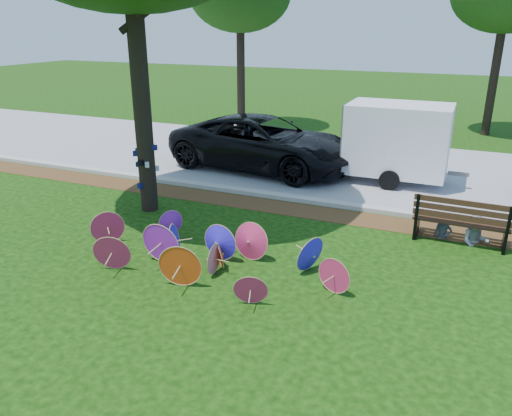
# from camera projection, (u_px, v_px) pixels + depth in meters

# --- Properties ---
(ground) EXTENTS (90.00, 90.00, 0.00)m
(ground) POSITION_uv_depth(u_px,v_px,m) (191.00, 282.00, 9.56)
(ground) COLOR black
(ground) RESTS_ON ground
(mulch_strip) EXTENTS (90.00, 1.00, 0.01)m
(mulch_strip) POSITION_uv_depth(u_px,v_px,m) (275.00, 207.00, 13.43)
(mulch_strip) COLOR #472D16
(mulch_strip) RESTS_ON ground
(curb) EXTENTS (90.00, 0.30, 0.12)m
(curb) POSITION_uv_depth(u_px,v_px,m) (284.00, 197.00, 14.02)
(curb) COLOR #B7B5AD
(curb) RESTS_ON ground
(street) EXTENTS (90.00, 8.00, 0.01)m
(street) POSITION_uv_depth(u_px,v_px,m) (325.00, 163.00, 17.61)
(street) COLOR gray
(street) RESTS_ON ground
(parasol_pile) EXTENTS (5.91, 2.53, 0.90)m
(parasol_pile) POSITION_uv_depth(u_px,v_px,m) (198.00, 249.00, 10.07)
(parasol_pile) COLOR #C02755
(parasol_pile) RESTS_ON ground
(black_van) EXTENTS (6.58, 3.60, 1.75)m
(black_van) POSITION_uv_depth(u_px,v_px,m) (263.00, 143.00, 16.65)
(black_van) COLOR black
(black_van) RESTS_ON ground
(cargo_trailer) EXTENTS (2.99, 1.90, 2.69)m
(cargo_trailer) POSITION_uv_depth(u_px,v_px,m) (398.00, 139.00, 15.14)
(cargo_trailer) COLOR white
(cargo_trailer) RESTS_ON ground
(park_bench) EXTENTS (2.11, 0.87, 1.09)m
(park_bench) POSITION_uv_depth(u_px,v_px,m) (461.00, 219.00, 11.14)
(park_bench) COLOR black
(park_bench) RESTS_ON ground
(person_left) EXTENTS (0.41, 0.27, 1.12)m
(person_left) POSITION_uv_depth(u_px,v_px,m) (445.00, 215.00, 11.31)
(person_left) COLOR #393F4E
(person_left) RESTS_ON ground
(person_right) EXTENTS (0.70, 0.59, 1.29)m
(person_right) POSITION_uv_depth(u_px,v_px,m) (479.00, 216.00, 11.02)
(person_right) COLOR silver
(person_right) RESTS_ON ground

